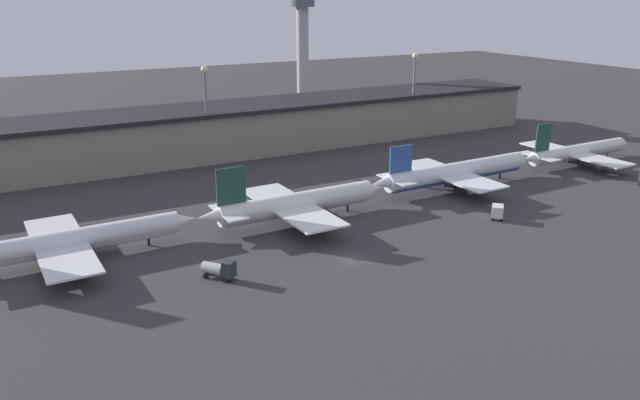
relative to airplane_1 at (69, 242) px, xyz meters
name	(u,v)px	position (x,y,z in m)	size (l,w,h in m)	color
ground	(350,260)	(42.51, -23.00, -3.49)	(600.00, 600.00, 0.00)	#383538
terminal_building	(199,133)	(42.51, 58.47, 3.44)	(220.91, 22.60, 13.76)	gray
airplane_1	(69,242)	(0.00, 0.00, 0.00)	(44.95, 30.71, 14.07)	silver
airplane_2	(296,204)	(42.95, -1.28, 0.24)	(42.21, 30.41, 13.18)	white
airplane_3	(456,172)	(86.33, 1.17, 0.27)	(48.80, 28.48, 12.22)	white
airplane_4	(577,152)	(129.64, 2.63, -0.28)	(42.14, 31.39, 12.34)	white
service_vehicle_0	(498,211)	(79.87, -19.52, -1.80)	(4.96, 5.03, 3.02)	#9EA3A8
service_vehicle_2	(220,269)	(20.12, -19.30, -1.77)	(5.02, 5.70, 3.38)	#282D38
lamp_post_1	(206,103)	(42.47, 50.48, 12.98)	(1.80, 1.80, 26.02)	slate
lamp_post_2	(414,85)	(110.11, 50.48, 13.16)	(1.80, 1.80, 26.36)	slate
control_tower	(303,42)	(97.52, 102.06, 23.08)	(9.00, 9.00, 45.93)	#99999E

